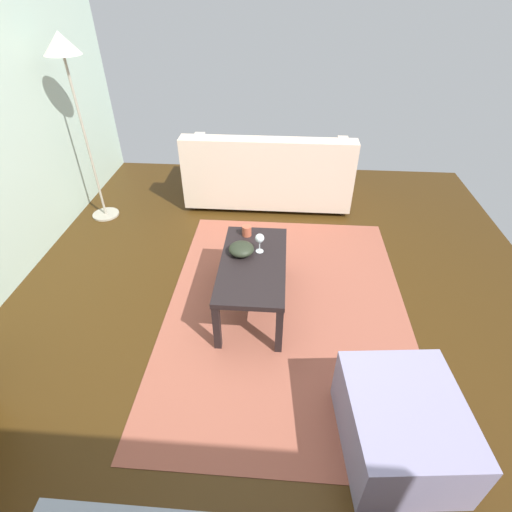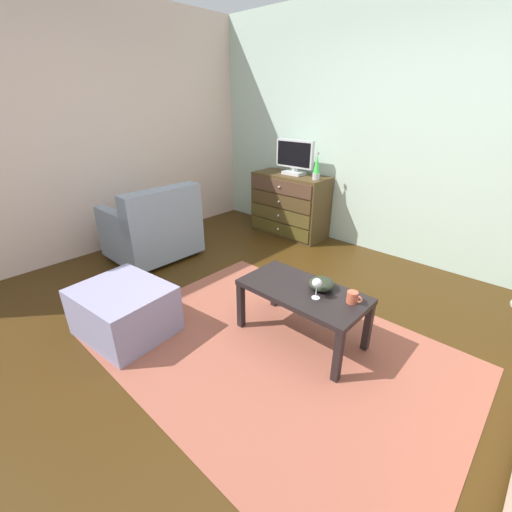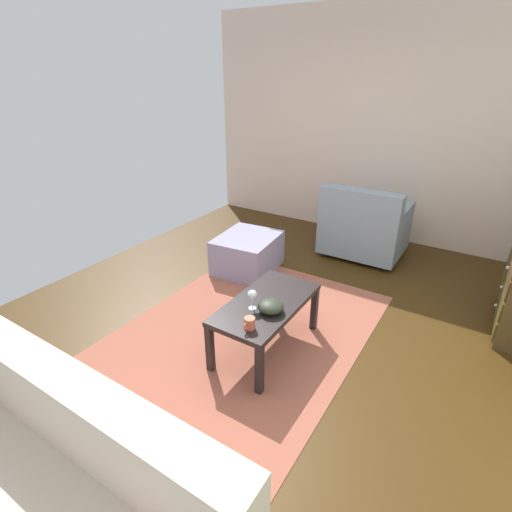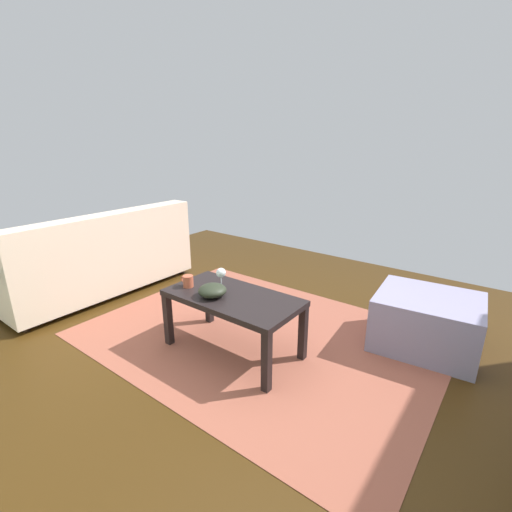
% 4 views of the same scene
% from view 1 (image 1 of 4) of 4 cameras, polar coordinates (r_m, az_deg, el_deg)
% --- Properties ---
extents(ground_plane, '(5.86, 4.81, 0.05)m').
position_cam_1_polar(ground_plane, '(3.03, 0.62, -10.56)').
color(ground_plane, '#3D270C').
extents(area_rug, '(2.60, 1.90, 0.01)m').
position_cam_1_polar(area_rug, '(3.15, 4.53, -7.70)').
color(area_rug, '#98513F').
rests_on(area_rug, ground_plane).
extents(coffee_table, '(0.95, 0.49, 0.44)m').
position_cam_1_polar(coffee_table, '(2.93, -0.45, -1.79)').
color(coffee_table, black).
rests_on(coffee_table, ground_plane).
extents(wine_glass, '(0.07, 0.07, 0.16)m').
position_cam_1_polar(wine_glass, '(2.93, 0.54, 2.53)').
color(wine_glass, silver).
rests_on(wine_glass, coffee_table).
extents(mug, '(0.11, 0.08, 0.08)m').
position_cam_1_polar(mug, '(3.16, -1.36, 3.76)').
color(mug, '#BF573C').
rests_on(mug, coffee_table).
extents(bowl_decorative, '(0.19, 0.19, 0.09)m').
position_cam_1_polar(bowl_decorative, '(2.95, -2.15, 1.04)').
color(bowl_decorative, '#272D1F').
rests_on(bowl_decorative, coffee_table).
extents(couch_large, '(0.85, 1.80, 0.82)m').
position_cam_1_polar(couch_large, '(4.49, 1.82, 11.95)').
color(couch_large, '#332319').
rests_on(couch_large, ground_plane).
extents(ottoman, '(0.76, 0.67, 0.40)m').
position_cam_1_polar(ottoman, '(2.44, 20.45, -22.21)').
color(ottoman, '#8B86A9').
rests_on(ottoman, ground_plane).
extents(standing_lamp, '(0.32, 0.32, 1.77)m').
position_cam_1_polar(standing_lamp, '(4.12, -26.10, 23.94)').
color(standing_lamp, '#A59E8C').
rests_on(standing_lamp, ground_plane).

